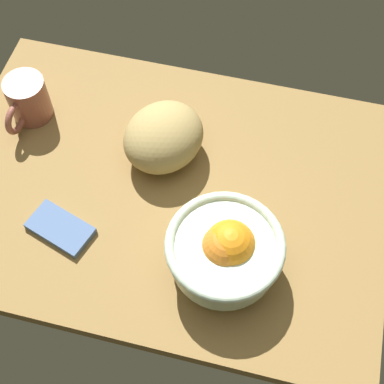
% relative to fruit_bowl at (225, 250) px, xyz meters
% --- Properties ---
extents(ground_plane, '(0.80, 0.57, 0.03)m').
position_rel_fruit_bowl_xyz_m(ground_plane, '(-0.13, 0.12, -0.08)').
color(ground_plane, olive).
extents(fruit_bowl, '(0.19, 0.19, 0.11)m').
position_rel_fruit_bowl_xyz_m(fruit_bowl, '(0.00, 0.00, 0.00)').
color(fruit_bowl, silver).
rests_on(fruit_bowl, ground).
extents(bread_loaf, '(0.19, 0.20, 0.10)m').
position_rel_fruit_bowl_xyz_m(bread_loaf, '(-0.15, 0.20, -0.01)').
color(bread_loaf, tan).
rests_on(bread_loaf, ground).
extents(napkin_folded, '(0.12, 0.09, 0.01)m').
position_rel_fruit_bowl_xyz_m(napkin_folded, '(-0.29, -0.00, -0.05)').
color(napkin_folded, '#516C9B').
rests_on(napkin_folded, ground).
extents(mug, '(0.08, 0.12, 0.09)m').
position_rel_fruit_bowl_xyz_m(mug, '(-0.43, 0.22, -0.02)').
color(mug, '#915042').
rests_on(mug, ground).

